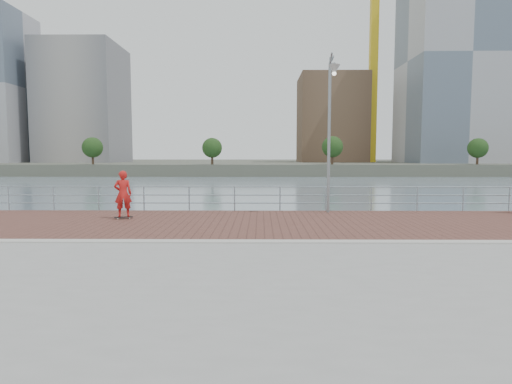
{
  "coord_description": "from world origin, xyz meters",
  "views": [
    {
      "loc": [
        0.16,
        -12.16,
        2.54
      ],
      "look_at": [
        0.0,
        2.0,
        1.3
      ],
      "focal_mm": 30.0,
      "sensor_mm": 36.0,
      "label": 1
    }
  ],
  "objects": [
    {
      "name": "street_lamp",
      "position": [
        3.11,
        6.03,
        4.6
      ],
      "size": [
        0.47,
        1.37,
        6.48
      ],
      "color": "gray",
      "rests_on": "brick_lane"
    },
    {
      "name": "shoreline_trees",
      "position": [
        14.41,
        77.0,
        4.18
      ],
      "size": [
        144.6,
        5.09,
        6.78
      ],
      "color": "#473323",
      "rests_on": "far_shore"
    },
    {
      "name": "skateboarder",
      "position": [
        -5.25,
        4.45,
        1.01
      ],
      "size": [
        0.76,
        0.61,
        1.82
      ],
      "primitive_type": "imported",
      "rotation": [
        0.0,
        0.0,
        3.44
      ],
      "color": "red",
      "rests_on": "skateboard"
    },
    {
      "name": "skyline",
      "position": [
        31.55,
        104.55,
        24.23
      ],
      "size": [
        233.0,
        41.0,
        73.47
      ],
      "color": "#ADA38E",
      "rests_on": "far_shore"
    },
    {
      "name": "tower_crane",
      "position": [
        27.36,
        104.0,
        33.5
      ],
      "size": [
        47.0,
        2.0,
        50.7
      ],
      "color": "gold",
      "rests_on": "far_shore"
    },
    {
      "name": "skateboard",
      "position": [
        -5.25,
        4.45,
        0.08
      ],
      "size": [
        0.73,
        0.38,
        0.08
      ],
      "rotation": [
        0.0,
        0.0,
        0.3
      ],
      "color": "black",
      "rests_on": "brick_lane"
    },
    {
      "name": "guardrail",
      "position": [
        0.0,
        7.0,
        0.69
      ],
      "size": [
        39.06,
        0.06,
        1.13
      ],
      "color": "#8C9EA8",
      "rests_on": "brick_lane"
    },
    {
      "name": "brick_lane",
      "position": [
        0.0,
        3.6,
        0.01
      ],
      "size": [
        40.0,
        6.8,
        0.02
      ],
      "primitive_type": "cube",
      "color": "brown",
      "rests_on": "seawall"
    },
    {
      "name": "curb",
      "position": [
        0.0,
        0.0,
        0.03
      ],
      "size": [
        40.0,
        0.4,
        0.06
      ],
      "primitive_type": "cube",
      "color": "#B7B5AD",
      "rests_on": "seawall"
    },
    {
      "name": "water",
      "position": [
        0.0,
        0.0,
        -2.0
      ],
      "size": [
        400.0,
        400.0,
        0.0
      ],
      "primitive_type": "plane",
      "color": "slate",
      "rests_on": "ground"
    },
    {
      "name": "seawall",
      "position": [
        0.0,
        -5.0,
        -1.0
      ],
      "size": [
        40.0,
        24.0,
        2.0
      ],
      "primitive_type": "cube",
      "color": "gray",
      "rests_on": "ground"
    },
    {
      "name": "far_shore",
      "position": [
        0.0,
        122.5,
        -0.75
      ],
      "size": [
        320.0,
        95.0,
        2.5
      ],
      "primitive_type": "cube",
      "color": "#4C5142",
      "rests_on": "ground"
    }
  ]
}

